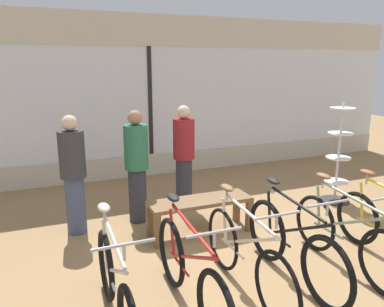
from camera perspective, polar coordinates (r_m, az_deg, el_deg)
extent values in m
plane|color=#99754C|center=(4.38, 10.03, -17.80)|extent=(24.00, 24.00, 0.00)
cube|color=beige|center=(7.86, -6.20, -1.60)|extent=(12.00, 0.08, 0.45)
cube|color=white|center=(7.63, -6.44, 7.87)|extent=(12.00, 0.04, 2.15)
cube|color=beige|center=(7.62, -6.73, 18.22)|extent=(12.00, 0.08, 0.60)
cube|color=black|center=(7.60, -6.39, 7.86)|extent=(0.08, 0.02, 2.15)
torus|color=black|center=(3.91, -12.97, -16.23)|extent=(0.05, 0.69, 0.69)
cylinder|color=#BCBCC1|center=(3.32, -11.56, -17.11)|extent=(0.03, 0.95, 0.51)
cylinder|color=#BCBCC1|center=(3.76, -13.06, -13.34)|extent=(0.03, 0.11, 0.49)
cylinder|color=#BCBCC1|center=(3.22, -11.90, -12.62)|extent=(0.03, 0.87, 0.10)
cylinder|color=#BCBCC1|center=(3.71, -12.36, -17.91)|extent=(0.03, 0.46, 0.03)
cylinder|color=#B2B2B7|center=(3.60, -13.22, -9.20)|extent=(0.02, 0.02, 0.14)
ellipsoid|color=#B2A893|center=(3.57, -13.29, -8.01)|extent=(0.11, 0.22, 0.06)
cylinder|color=#B2B2B7|center=(2.79, -10.30, -14.62)|extent=(0.02, 0.02, 0.12)
cylinder|color=#ADADB2|center=(2.76, -10.36, -13.53)|extent=(0.46, 0.02, 0.02)
torus|color=black|center=(4.02, -3.19, -14.76)|extent=(0.05, 0.72, 0.72)
cylinder|color=red|center=(3.43, 0.04, -15.51)|extent=(0.03, 1.01, 0.51)
cylinder|color=red|center=(3.88, -3.04, -11.90)|extent=(0.03, 0.11, 0.49)
cylinder|color=red|center=(3.33, -0.16, -11.14)|extent=(0.03, 0.94, 0.10)
cylinder|color=red|center=(3.82, -1.94, -16.39)|extent=(0.03, 0.49, 0.03)
cylinder|color=#B2B2B7|center=(3.72, -2.90, -7.84)|extent=(0.02, 0.02, 0.14)
ellipsoid|color=black|center=(3.70, -2.91, -6.69)|extent=(0.11, 0.22, 0.06)
cylinder|color=#B2B2B7|center=(2.90, 3.41, -13.00)|extent=(0.02, 0.02, 0.12)
cylinder|color=#ADADB2|center=(2.88, 3.43, -11.93)|extent=(0.46, 0.02, 0.02)
torus|color=black|center=(4.32, 4.67, -12.84)|extent=(0.04, 0.70, 0.70)
torus|color=black|center=(3.54, 12.80, -19.58)|extent=(0.04, 0.70, 0.70)
cylinder|color=beige|center=(3.78, 8.70, -13.00)|extent=(0.03, 0.98, 0.51)
cylinder|color=beige|center=(4.19, 4.98, -10.11)|extent=(0.03, 0.11, 0.49)
cylinder|color=beige|center=(3.69, 8.61, -8.98)|extent=(0.03, 0.91, 0.10)
cylinder|color=beige|center=(4.14, 6.19, -14.16)|extent=(0.03, 0.48, 0.03)
cylinder|color=#B2B2B7|center=(4.04, 5.33, -6.29)|extent=(0.02, 0.02, 0.14)
ellipsoid|color=brown|center=(4.02, 5.35, -5.22)|extent=(0.11, 0.22, 0.06)
cylinder|color=#B2B2B7|center=(3.30, 12.75, -10.15)|extent=(0.02, 0.02, 0.12)
cylinder|color=#ADADB2|center=(3.28, 12.81, -9.19)|extent=(0.46, 0.02, 0.02)
torus|color=black|center=(4.57, 11.28, -11.36)|extent=(0.06, 0.72, 0.72)
torus|color=black|center=(3.88, 19.78, -16.76)|extent=(0.06, 0.72, 0.72)
cylinder|color=black|center=(4.08, 15.68, -11.09)|extent=(0.03, 0.94, 0.51)
cylinder|color=black|center=(4.45, 11.71, -8.74)|extent=(0.03, 0.11, 0.49)
cylinder|color=black|center=(3.99, 15.67, -7.34)|extent=(0.03, 0.87, 0.10)
cylinder|color=black|center=(4.41, 12.93, -12.44)|extent=(0.03, 0.45, 0.03)
cylinder|color=#B2B2B7|center=(4.31, 12.20, -5.10)|extent=(0.02, 0.02, 0.14)
ellipsoid|color=black|center=(4.29, 12.25, -4.08)|extent=(0.11, 0.22, 0.06)
cylinder|color=#B2B2B7|center=(3.66, 19.92, -8.04)|extent=(0.02, 0.02, 0.12)
cylinder|color=#ADADB2|center=(3.64, 20.00, -7.16)|extent=(0.46, 0.02, 0.02)
torus|color=black|center=(4.95, 18.21, -10.01)|extent=(0.05, 0.69, 0.69)
cylinder|color=gray|center=(4.48, 23.10, -9.61)|extent=(0.03, 0.98, 0.51)
cylinder|color=gray|center=(4.83, 18.72, -7.56)|extent=(0.03, 0.11, 0.49)
cylinder|color=gray|center=(4.41, 23.16, -6.18)|extent=(0.03, 0.91, 0.10)
cylinder|color=gray|center=(4.79, 20.05, -10.97)|extent=(0.03, 0.47, 0.03)
cylinder|color=#B2B2B7|center=(4.70, 19.32, -4.18)|extent=(0.02, 0.02, 0.14)
ellipsoid|color=brown|center=(4.68, 19.40, -3.25)|extent=(0.11, 0.22, 0.06)
torus|color=black|center=(5.30, 23.86, -8.97)|extent=(0.06, 0.68, 0.68)
cylinder|color=gold|center=(5.19, 24.43, -6.65)|extent=(0.03, 0.11, 0.49)
cylinder|color=gold|center=(5.16, 25.68, -9.77)|extent=(0.03, 0.45, 0.03)
cylinder|color=#B2B2B7|center=(5.07, 25.09, -3.49)|extent=(0.02, 0.02, 0.14)
ellipsoid|color=brown|center=(5.05, 25.18, -2.62)|extent=(0.11, 0.22, 0.06)
cylinder|color=#333333|center=(6.82, 20.86, -6.67)|extent=(0.48, 0.48, 0.03)
cylinder|color=silver|center=(6.60, 21.45, 0.07)|extent=(0.04, 0.04, 1.67)
cylinder|color=white|center=(6.72, 21.10, -3.97)|extent=(0.40, 0.40, 0.02)
cylinder|color=white|center=(6.61, 21.39, -0.59)|extent=(0.40, 0.40, 0.02)
cylinder|color=white|center=(6.53, 21.70, 2.88)|extent=(0.40, 0.40, 0.02)
cylinder|color=white|center=(6.48, 22.01, 6.42)|extent=(0.40, 0.40, 0.02)
cube|color=brown|center=(5.06, 1.27, -7.26)|extent=(1.40, 0.44, 0.05)
cube|color=brown|center=(4.79, -5.28, -11.76)|extent=(0.08, 0.08, 0.44)
cube|color=brown|center=(5.29, 8.71, -9.36)|extent=(0.08, 0.08, 0.44)
cube|color=brown|center=(5.11, -6.48, -10.13)|extent=(0.08, 0.08, 0.44)
cube|color=brown|center=(5.58, 6.80, -8.07)|extent=(0.08, 0.08, 0.44)
cylinder|color=#2D2D38|center=(5.54, -8.28, -6.28)|extent=(0.29, 0.29, 0.80)
cylinder|color=#286647|center=(5.34, -8.54, 0.98)|extent=(0.38, 0.38, 0.63)
sphere|color=#9E7051|center=(5.27, -8.70, 5.45)|extent=(0.21, 0.21, 0.21)
cylinder|color=#2D2D38|center=(6.04, -1.23, -4.46)|extent=(0.26, 0.26, 0.80)
cylinder|color=maroon|center=(5.86, -1.27, 2.24)|extent=(0.34, 0.34, 0.63)
sphere|color=beige|center=(5.79, -1.29, 6.33)|extent=(0.21, 0.21, 0.21)
cylinder|color=#424C6B|center=(5.36, -17.30, -7.50)|extent=(0.35, 0.35, 0.79)
cylinder|color=#333338|center=(5.16, -17.85, -0.12)|extent=(0.46, 0.46, 0.63)
sphere|color=beige|center=(5.08, -18.18, 4.44)|extent=(0.20, 0.20, 0.20)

